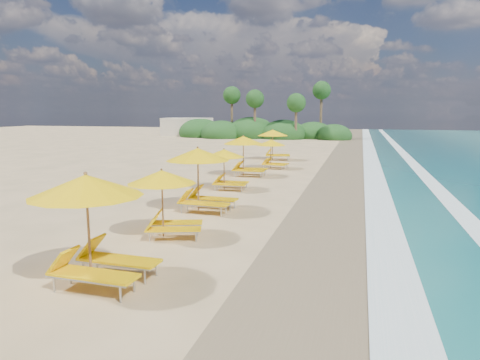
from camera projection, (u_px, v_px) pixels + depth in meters
ground at (240, 209)px, 17.66m from camera, size 160.00×160.00×0.00m
wet_sand at (341, 215)px, 16.60m from camera, size 4.00×160.00×0.01m
surf_foam at (416, 219)px, 15.89m from camera, size 4.00×160.00×0.01m
station_2 at (96, 222)px, 9.89m from camera, size 2.86×2.65×2.61m
station_3 at (168, 199)px, 13.66m from camera, size 2.77×2.71×2.19m
station_4 at (203, 175)px, 17.21m from camera, size 2.86×2.66×2.57m
station_5 at (227, 166)px, 21.91m from camera, size 2.33×2.17×2.10m
station_6 at (246, 153)px, 26.49m from camera, size 2.71×2.51×2.50m
station_7 at (273, 152)px, 29.88m from camera, size 2.39×2.27×2.04m
station_8 at (275, 143)px, 35.07m from camera, size 3.02×2.88×2.51m
treeline at (258, 131)px, 63.43m from camera, size 25.80×8.80×9.74m
beach_building at (187, 127)px, 68.91m from camera, size 7.00×5.00×2.80m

